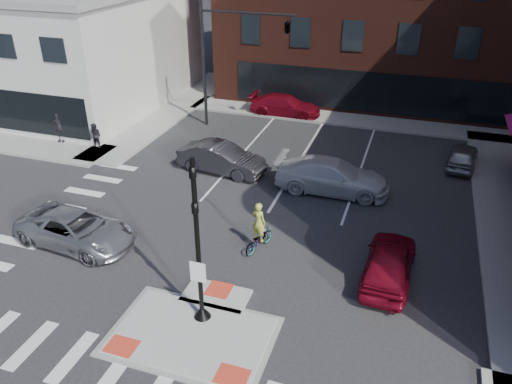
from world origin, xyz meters
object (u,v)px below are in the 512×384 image
(white_pickup, at_px, (332,176))
(pedestrian_a, at_px, (96,136))
(bg_car_red, at_px, (285,105))
(bg_car_dark, at_px, (221,158))
(bg_car_silver, at_px, (463,156))
(silver_suv, at_px, (76,229))
(cyclist, at_px, (259,234))
(pedestrian_b, at_px, (59,127))
(red_sedan, at_px, (389,262))

(white_pickup, relative_size, pedestrian_a, 3.79)
(bg_car_red, bearing_deg, white_pickup, -152.64)
(bg_car_dark, distance_m, bg_car_silver, 13.48)
(bg_car_dark, distance_m, pedestrian_a, 8.27)
(bg_car_silver, bearing_deg, bg_car_dark, 28.71)
(bg_car_silver, height_order, pedestrian_a, pedestrian_a)
(silver_suv, relative_size, bg_car_silver, 1.41)
(cyclist, bearing_deg, white_pickup, -88.75)
(bg_car_silver, relative_size, pedestrian_b, 2.02)
(bg_car_dark, distance_m, pedestrian_b, 10.95)
(silver_suv, height_order, bg_car_dark, bg_car_dark)
(bg_car_red, xyz_separation_m, cyclist, (3.44, -16.47, 0.02))
(white_pickup, bearing_deg, red_sedan, -153.82)
(bg_car_red, bearing_deg, pedestrian_a, 136.81)
(bg_car_silver, bearing_deg, white_pickup, 46.50)
(bg_car_red, xyz_separation_m, pedestrian_a, (-9.08, -9.66, 0.18))
(cyclist, bearing_deg, pedestrian_a, -10.14)
(silver_suv, bearing_deg, pedestrian_b, 46.16)
(pedestrian_b, bearing_deg, bg_car_red, 31.04)
(white_pickup, relative_size, bg_car_dark, 1.19)
(cyclist, xyz_separation_m, pedestrian_a, (-12.52, 6.81, 0.16))
(silver_suv, xyz_separation_m, white_pickup, (9.32, 8.20, 0.11))
(bg_car_dark, relative_size, pedestrian_b, 2.62)
(bg_car_silver, distance_m, pedestrian_a, 21.29)
(silver_suv, bearing_deg, cyclist, -68.96)
(silver_suv, relative_size, bg_car_red, 1.04)
(white_pickup, distance_m, bg_car_red, 11.63)
(pedestrian_a, bearing_deg, silver_suv, -57.69)
(silver_suv, bearing_deg, bg_car_dark, -14.99)
(bg_car_silver, relative_size, bg_car_red, 0.74)
(bg_car_red, bearing_deg, silver_suv, 167.90)
(red_sedan, relative_size, pedestrian_a, 2.94)
(white_pickup, xyz_separation_m, pedestrian_b, (-17.09, 0.83, 0.24))
(bg_car_silver, xyz_separation_m, cyclist, (-8.28, -11.37, 0.11))
(silver_suv, distance_m, pedestrian_a, 10.23)
(red_sedan, bearing_deg, cyclist, -1.13)
(bg_car_dark, relative_size, bg_car_silver, 1.30)
(pedestrian_a, height_order, pedestrian_b, pedestrian_b)
(red_sedan, bearing_deg, bg_car_red, -60.19)
(bg_car_red, bearing_deg, pedestrian_b, 128.99)
(bg_car_dark, xyz_separation_m, bg_car_red, (0.82, 10.05, -0.07))
(red_sedan, bearing_deg, pedestrian_b, -17.30)
(white_pickup, height_order, bg_car_red, white_pickup)
(bg_car_red, relative_size, pedestrian_a, 3.30)
(white_pickup, bearing_deg, bg_car_silver, -52.49)
(bg_car_red, bearing_deg, bg_car_silver, -113.48)
(silver_suv, bearing_deg, pedestrian_a, 35.32)
(bg_car_red, height_order, cyclist, cyclist)
(pedestrian_a, bearing_deg, bg_car_dark, -0.23)
(bg_car_dark, xyz_separation_m, bg_car_silver, (12.54, 4.95, -0.16))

